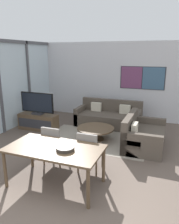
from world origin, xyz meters
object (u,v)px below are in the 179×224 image
Objects in this scene: television at (37,104)px; dining_table at (55,151)px; sofa_side at (141,136)px; dining_chair_centre at (89,150)px; tv_console at (38,122)px; sofa_main at (109,117)px; dining_chair_left at (54,143)px; fruit_bowl at (65,148)px; coffee_table at (96,131)px.

television is 3.22m from dining_table.
dining_chair_centre is (-0.83, -1.72, 0.23)m from sofa_side.
dining_chair_centre is (2.46, -1.84, 0.24)m from tv_console.
sofa_side is at bearing -47.02° from sofa_main.
dining_chair_left is 2.73× the size of fruit_bowl.
sofa_side is 2.70m from dining_table.
dining_chair_centre reaches higher than coffee_table.
sofa_main is (2.00, 1.25, -0.59)m from television.
dining_chair_left is (-0.39, -1.65, 0.23)m from coffee_table.
fruit_bowl is (0.66, -0.73, 0.29)m from dining_chair_left.
sofa_main is 3.82m from fruit_bowl.
dining_chair_centre is (0.46, -3.10, 0.23)m from sofa_main.
fruit_bowl is at bearing -47.99° from dining_chair_left.
fruit_bowl is at bearing -8.95° from dining_table.
sofa_side is at bearing -2.17° from tv_console.
tv_console is 2.36m from sofa_main.
dining_chair_centre is (0.46, -1.70, 0.23)m from coffee_table.
coffee_table is at bearing -3.90° from television.
tv_console is 1.23× the size of coffee_table.
television is (0.00, 0.00, 0.61)m from tv_console.
dining_chair_centre is at bearing -81.58° from sofa_main.
dining_chair_left is (1.61, -1.79, -0.36)m from television.
dining_chair_left is 0.85m from dining_chair_centre.
dining_table is 1.98× the size of dining_chair_left.
television is at bearing 176.10° from coffee_table.
dining_chair_left is at bearing 176.64° from dining_chair_centre.
coffee_table is at bearing 90.49° from sofa_side.
sofa_main is 1.89m from sofa_side.
sofa_main is at bearing 32.10° from television.
television is at bearing 143.17° from dining_chair_centre.
dining_table is 1.98× the size of dining_chair_centre.
dining_table is (2.03, -2.49, 0.42)m from tv_console.
tv_console is 4.01× the size of fruit_bowl.
sofa_side reaches higher than coffee_table.
dining_chair_centre is (0.42, 0.65, -0.18)m from dining_table.
sofa_side is 2.37m from dining_chair_left.
sofa_side is (1.29, -1.38, -0.00)m from sofa_main.
tv_console is 1.13× the size of television.
fruit_bowl reaches higher than coffee_table.
television is at bearing 129.28° from dining_table.
dining_chair_left reaches higher than coffee_table.
dining_table is at bearing -50.72° from television.
tv_console is 0.83× the size of sofa_side.
tv_console is at bearing 143.19° from dining_chair_centre.
tv_console is at bearing 176.12° from coffee_table.
fruit_bowl is (0.27, -3.78, 0.52)m from sofa_main.
dining_table is at bearing -123.25° from dining_chair_centre.
dining_chair_left is at bearing -48.03° from tv_console.
sofa_main is 2.03× the size of coffee_table.
dining_table is at bearing -58.67° from dining_chair_left.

